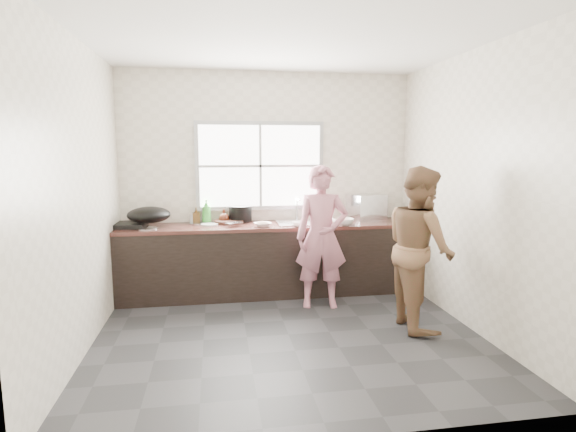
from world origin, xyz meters
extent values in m
cube|color=#2A2A2C|center=(0.00, 0.00, -0.01)|extent=(3.60, 3.20, 0.01)
cube|color=silver|center=(0.00, 0.00, 2.71)|extent=(3.60, 3.20, 0.01)
cube|color=beige|center=(0.00, 1.60, 1.35)|extent=(3.60, 0.01, 2.70)
cube|color=silver|center=(-1.80, 0.00, 1.35)|extent=(0.01, 3.20, 2.70)
cube|color=silver|center=(1.80, 0.00, 1.35)|extent=(0.01, 3.20, 2.70)
cube|color=silver|center=(0.00, -1.60, 1.35)|extent=(3.60, 0.01, 2.70)
cube|color=black|center=(0.00, 1.29, 0.41)|extent=(3.60, 0.62, 0.82)
cube|color=#3C1E18|center=(0.00, 1.29, 0.84)|extent=(3.60, 0.64, 0.04)
cube|color=silver|center=(0.35, 1.29, 0.86)|extent=(0.55, 0.45, 0.02)
cylinder|color=silver|center=(0.35, 1.49, 1.01)|extent=(0.02, 0.02, 0.30)
cube|color=#9EA0A5|center=(-0.10, 1.59, 1.55)|extent=(1.60, 0.05, 1.10)
cube|color=white|center=(-0.10, 1.57, 1.55)|extent=(1.50, 0.01, 1.00)
imported|color=#C27487|center=(0.49, 0.74, 0.74)|extent=(0.58, 0.43, 1.48)
imported|color=brown|center=(1.31, 0.03, 0.80)|extent=(0.62, 0.79, 1.60)
cylinder|color=black|center=(-0.50, 1.46, 0.88)|extent=(0.49, 0.49, 0.04)
cube|color=#AAADB1|center=(-0.45, 1.19, 0.90)|extent=(0.21, 0.18, 0.01)
imported|color=white|center=(-0.12, 1.13, 0.88)|extent=(0.25, 0.25, 0.05)
imported|color=silver|center=(0.83, 1.08, 0.89)|extent=(0.24, 0.24, 0.07)
imported|color=white|center=(0.31, 1.08, 0.89)|extent=(0.28, 0.28, 0.07)
cylinder|color=black|center=(-0.36, 1.52, 0.96)|extent=(0.35, 0.35, 0.20)
cylinder|color=silver|center=(-0.74, 1.32, 0.87)|extent=(0.26, 0.26, 0.02)
imported|color=green|center=(-0.77, 1.50, 1.01)|extent=(0.15, 0.15, 0.29)
imported|color=#442D11|center=(-0.90, 1.50, 0.95)|extent=(0.09, 0.09, 0.18)
imported|color=#4A1F12|center=(-0.56, 1.48, 0.94)|extent=(0.15, 0.15, 0.15)
cylinder|color=silver|center=(-0.95, 1.52, 0.91)|extent=(0.09, 0.09, 0.10)
cube|color=black|center=(-1.65, 1.32, 0.89)|extent=(0.38, 0.38, 0.05)
ellipsoid|color=black|center=(-1.42, 1.25, 1.01)|extent=(0.62, 0.62, 0.18)
cube|color=#B8BABE|center=(1.25, 1.44, 1.02)|extent=(0.51, 0.44, 0.33)
cylinder|color=silver|center=(-1.43, 1.17, 0.87)|extent=(0.27, 0.27, 0.01)
cylinder|color=#B9BBC1|center=(-0.85, 1.46, 0.87)|extent=(0.36, 0.36, 0.01)
camera|label=1|loc=(-0.66, -4.03, 1.75)|focal=28.00mm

